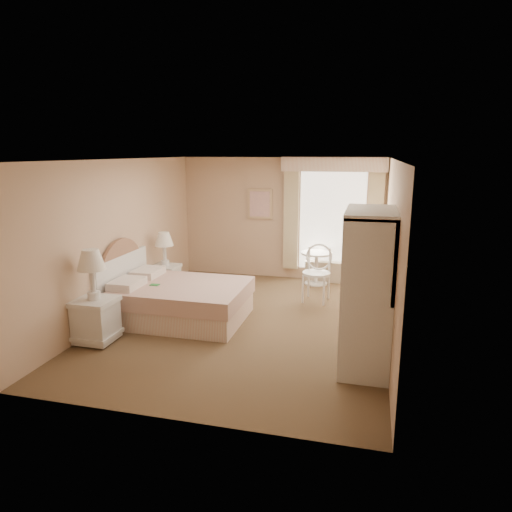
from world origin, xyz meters
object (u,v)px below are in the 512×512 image
(nightstand_far, at_px, (165,272))
(cafe_chair, at_px, (317,268))
(nightstand_near, at_px, (95,308))
(armoire, at_px, (367,302))
(round_table, at_px, (316,263))
(bed, at_px, (176,299))

(nightstand_far, height_order, cafe_chair, nightstand_far)
(nightstand_near, height_order, armoire, armoire)
(round_table, bearing_deg, nightstand_far, -152.31)
(nightstand_near, distance_m, nightstand_far, 2.25)
(nightstand_far, relative_size, cafe_chair, 1.15)
(round_table, height_order, armoire, armoire)
(nightstand_near, relative_size, round_table, 1.99)
(armoire, bearing_deg, round_table, 106.66)
(round_table, bearing_deg, nightstand_near, -125.96)
(nightstand_far, bearing_deg, armoire, -28.92)
(nightstand_near, height_order, cafe_chair, nightstand_near)
(nightstand_far, height_order, round_table, nightstand_far)
(armoire, bearing_deg, bed, 163.32)
(bed, relative_size, cafe_chair, 2.03)
(cafe_chair, height_order, armoire, armoire)
(cafe_chair, bearing_deg, nightstand_near, -129.24)
(armoire, bearing_deg, nightstand_near, -176.37)
(nightstand_far, bearing_deg, round_table, 27.69)
(cafe_chair, bearing_deg, round_table, 104.91)
(bed, relative_size, nightstand_near, 1.57)
(nightstand_far, distance_m, round_table, 2.98)
(cafe_chair, bearing_deg, nightstand_far, -165.08)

